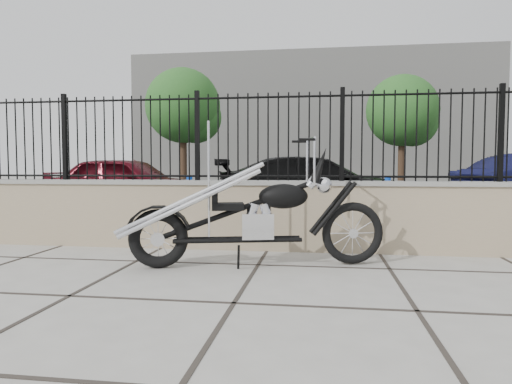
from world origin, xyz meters
The scene contains 12 objects.
ground_plane centered at (0.00, 0.00, 0.00)m, with size 90.00×90.00×0.00m, color #99968E.
parking_lot centered at (0.00, 12.50, 0.00)m, with size 30.00×30.00×0.00m, color black.
retaining_wall centered at (0.00, 2.50, 0.48)m, with size 14.00×0.36×0.96m, color gray.
iron_fence centered at (0.00, 2.50, 1.56)m, with size 14.00×0.08×1.20m, color black.
background_building centered at (0.00, 26.50, 4.00)m, with size 22.00×6.00×8.00m, color beige.
chopper_motorcycle centered at (-0.06, 1.43, 0.85)m, with size 2.82×0.50×1.69m, color black, non-canonical shape.
car_red centered at (-4.06, 7.07, 0.70)m, with size 1.66×4.12×1.40m, color #4B0A13.
car_black centered at (0.59, 7.14, 0.69)m, with size 1.92×4.72×1.37m, color black.
bollard_a centered at (-1.83, 4.91, 0.49)m, with size 0.12×0.12×0.97m, color #0C49BB.
bollard_b centered at (1.98, 5.13, 0.47)m, with size 0.11×0.11×0.94m, color #0C2DB7.
tree_left centered at (-5.56, 16.59, 4.04)m, with size 3.42×3.42×5.77m.
tree_right centered at (4.21, 17.04, 3.69)m, with size 3.12×3.12×5.27m.
Camera 1 is at (0.73, -3.74, 1.17)m, focal length 32.00 mm.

